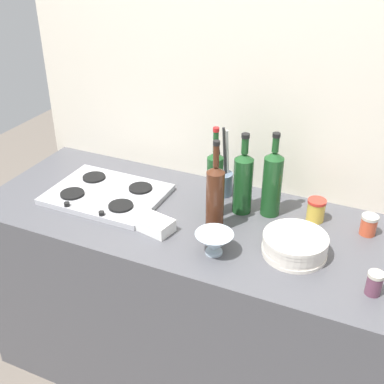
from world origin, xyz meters
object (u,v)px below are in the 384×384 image
object	(u,v)px
condiment_jar_spare	(316,210)
condiment_jar_rear	(374,283)
butter_dish	(154,224)
utensil_crock	(222,181)
wine_bottle_leftmost	(272,182)
condiment_jar_front	(369,225)
wine_bottle_mid_left	(215,197)
mixing_bowl	(214,243)
wine_bottle_mid_right	(215,183)
wine_bottle_rightmost	(243,181)
stovetop_hob	(107,194)
plate_stack	(295,245)

from	to	relation	value
condiment_jar_spare	condiment_jar_rear	bearing A→B (deg)	-53.61
butter_dish	utensil_crock	distance (m)	0.40
wine_bottle_leftmost	condiment_jar_front	bearing A→B (deg)	1.80
wine_bottle_mid_left	mixing_bowl	distance (m)	0.19
wine_bottle_mid_left	condiment_jar_spare	distance (m)	0.42
wine_bottle_mid_right	condiment_jar_spare	size ratio (longest dim) A/B	4.07
wine_bottle_mid_right	wine_bottle_rightmost	distance (m)	0.12
wine_bottle_mid_right	condiment_jar_front	xyz separation A→B (m)	(0.59, 0.11, -0.11)
condiment_jar_front	condiment_jar_spare	size ratio (longest dim) A/B	0.87
mixing_bowl	condiment_jar_rear	distance (m)	0.55
mixing_bowl	condiment_jar_spare	bearing A→B (deg)	52.20
condiment_jar_front	utensil_crock	bearing A→B (deg)	174.67
wine_bottle_mid_right	mixing_bowl	size ratio (longest dim) A/B	2.73
wine_bottle_mid_right	utensil_crock	xyz separation A→B (m)	(-0.03, 0.17, -0.08)
stovetop_hob	wine_bottle_rightmost	distance (m)	0.60
wine_bottle_leftmost	condiment_jar_rear	bearing A→B (deg)	-36.84
stovetop_hob	plate_stack	size ratio (longest dim) A/B	2.05
butter_dish	wine_bottle_mid_right	bearing A→B (deg)	50.72
condiment_jar_front	stovetop_hob	bearing A→B (deg)	-170.80
stovetop_hob	utensil_crock	bearing A→B (deg)	27.35
stovetop_hob	mixing_bowl	distance (m)	0.61
condiment_jar_rear	condiment_jar_spare	world-z (taller)	condiment_jar_spare
utensil_crock	wine_bottle_rightmost	bearing A→B (deg)	-38.61
stovetop_hob	wine_bottle_mid_right	size ratio (longest dim) A/B	1.27
wine_bottle_leftmost	condiment_jar_front	distance (m)	0.40
wine_bottle_mid_left	butter_dish	size ratio (longest dim) A/B	2.59
stovetop_hob	utensil_crock	size ratio (longest dim) A/B	1.54
plate_stack	condiment_jar_spare	bearing A→B (deg)	85.55
stovetop_hob	condiment_jar_front	size ratio (longest dim) A/B	5.94
wine_bottle_leftmost	wine_bottle_mid_right	xyz separation A→B (m)	(-0.21, -0.10, 0.00)
condiment_jar_rear	stovetop_hob	bearing A→B (deg)	171.29
mixing_bowl	condiment_jar_spare	world-z (taller)	condiment_jar_spare
stovetop_hob	plate_stack	bearing A→B (deg)	-4.79
condiment_jar_rear	condiment_jar_front	bearing A→B (deg)	99.83
condiment_jar_rear	condiment_jar_spare	distance (m)	0.45
condiment_jar_spare	wine_bottle_rightmost	bearing A→B (deg)	-169.41
stovetop_hob	mixing_bowl	bearing A→B (deg)	-17.66
wine_bottle_mid_left	mixing_bowl	size ratio (longest dim) A/B	2.67
wine_bottle_leftmost	wine_bottle_mid_right	bearing A→B (deg)	-154.22
butter_dish	condiment_jar_spare	distance (m)	0.65
wine_bottle_rightmost	condiment_jar_front	bearing A→B (deg)	4.74
stovetop_hob	condiment_jar_rear	size ratio (longest dim) A/B	5.84
plate_stack	butter_dish	size ratio (longest dim) A/B	1.64
wine_bottle_leftmost	wine_bottle_mid_left	distance (m)	0.26
condiment_jar_front	condiment_jar_spare	xyz separation A→B (m)	(-0.21, 0.01, 0.01)
butter_dish	wine_bottle_mid_left	bearing A→B (deg)	27.38
plate_stack	mixing_bowl	distance (m)	0.29
butter_dish	utensil_crock	bearing A→B (deg)	69.94
plate_stack	mixing_bowl	world-z (taller)	mixing_bowl
wine_bottle_leftmost	mixing_bowl	world-z (taller)	wine_bottle_leftmost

